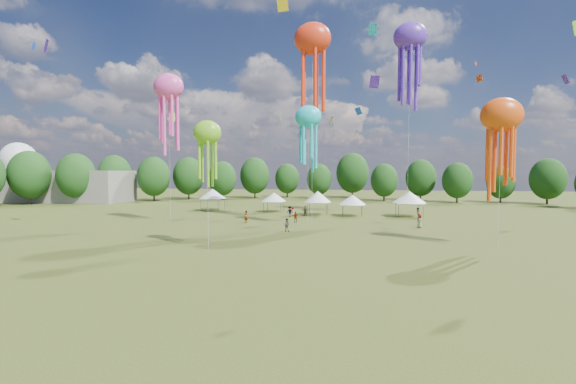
# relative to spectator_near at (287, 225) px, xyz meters

# --- Properties ---
(ground) EXTENTS (300.00, 300.00, 0.00)m
(ground) POSITION_rel_spectator_near_xyz_m (3.69, -32.64, -0.86)
(ground) COLOR #384416
(ground) RESTS_ON ground
(spectator_near) EXTENTS (0.87, 0.70, 1.71)m
(spectator_near) POSITION_rel_spectator_near_xyz_m (0.00, 0.00, 0.00)
(spectator_near) COLOR gray
(spectator_near) RESTS_ON ground
(spectators_far) EXTENTS (26.99, 12.61, 1.86)m
(spectators_far) POSITION_rel_spectator_near_xyz_m (4.47, 13.77, 0.03)
(spectators_far) COLOR gray
(spectators_far) RESTS_ON ground
(festival_tents) EXTENTS (42.57, 10.70, 4.33)m
(festival_tents) POSITION_rel_spectator_near_xyz_m (1.00, 21.22, 2.29)
(festival_tents) COLOR #47474C
(festival_tents) RESTS_ON ground
(show_kites) EXTENTS (44.86, 33.55, 32.32)m
(show_kites) POSITION_rel_spectator_near_xyz_m (5.44, 8.29, 20.15)
(show_kites) COLOR #1AC6DD
(show_kites) RESTS_ON ground
(small_kites) EXTENTS (79.58, 46.63, 44.36)m
(small_kites) POSITION_rel_spectator_near_xyz_m (3.09, 8.91, 29.02)
(small_kites) COLOR #1AC6DD
(small_kites) RESTS_ON ground
(treeline) EXTENTS (201.57, 95.24, 13.43)m
(treeline) POSITION_rel_spectator_near_xyz_m (-0.17, 29.87, 5.69)
(treeline) COLOR #38281C
(treeline) RESTS_ON ground
(hangar) EXTENTS (40.00, 12.00, 8.00)m
(hangar) POSITION_rel_spectator_near_xyz_m (-68.31, 39.36, 3.14)
(hangar) COLOR gray
(hangar) RESTS_ON ground
(radome) EXTENTS (9.00, 9.00, 16.00)m
(radome) POSITION_rel_spectator_near_xyz_m (-84.31, 45.36, 9.13)
(radome) COLOR white
(radome) RESTS_ON ground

